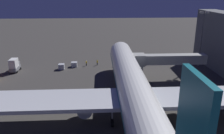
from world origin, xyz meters
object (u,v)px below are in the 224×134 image
at_px(jet_bridge, 164,59).
at_px(catering_truck, 14,65).
at_px(baggage_container_near_belt, 74,64).
at_px(ground_crew_near_nose_gear, 97,62).
at_px(apron_floodlight_mast, 202,35).
at_px(traffic_cone_nose_port, 127,66).
at_px(airliner_at_gate, 135,92).
at_px(baggage_container_mid_row, 61,67).
at_px(traffic_cone_nose_starboard, 113,67).
at_px(ground_crew_by_belt_loader, 86,63).

relative_size(jet_bridge, catering_truck, 4.46).
relative_size(baggage_container_near_belt, ground_crew_near_nose_gear, 1.01).
distance_m(apron_floodlight_mast, traffic_cone_nose_port, 25.28).
bearing_deg(airliner_at_gate, baggage_container_near_belt, -65.85).
height_order(airliner_at_gate, traffic_cone_nose_port, airliner_at_gate).
distance_m(jet_bridge, baggage_container_mid_row, 30.99).
bearing_deg(baggage_container_near_belt, apron_floodlight_mast, 178.13).
distance_m(airliner_at_gate, baggage_container_mid_row, 35.38).
relative_size(traffic_cone_nose_port, traffic_cone_nose_starboard, 1.00).
relative_size(apron_floodlight_mast, traffic_cone_nose_starboard, 31.45).
bearing_deg(catering_truck, jet_bridge, 168.62).
bearing_deg(baggage_container_mid_row, ground_crew_near_nose_gear, -162.09).
relative_size(jet_bridge, ground_crew_by_belt_loader, 11.37).
distance_m(catering_truck, baggage_container_near_belt, 17.77).
distance_m(baggage_container_near_belt, traffic_cone_nose_port, 16.77).
distance_m(baggage_container_near_belt, ground_crew_near_nose_gear, 7.46).
distance_m(airliner_at_gate, jet_bridge, 22.94).
relative_size(airliner_at_gate, catering_truck, 14.43).
bearing_deg(traffic_cone_nose_starboard, catering_truck, 3.96).
distance_m(catering_truck, ground_crew_by_belt_loader, 21.65).
bearing_deg(baggage_container_mid_row, ground_crew_by_belt_loader, -157.70).
relative_size(airliner_at_gate, traffic_cone_nose_port, 117.17).
bearing_deg(airliner_at_gate, jet_bridge, -118.21).
relative_size(ground_crew_near_nose_gear, traffic_cone_nose_starboard, 3.25).
distance_m(catering_truck, traffic_cone_nose_starboard, 29.79).
distance_m(apron_floodlight_mast, catering_truck, 57.98).
bearing_deg(jet_bridge, baggage_container_near_belt, -25.59).
relative_size(baggage_container_mid_row, traffic_cone_nose_port, 3.21).
xyz_separation_m(catering_truck, baggage_container_near_belt, (-17.37, -3.54, -1.22)).
relative_size(jet_bridge, ground_crew_near_nose_gear, 11.14).
xyz_separation_m(airliner_at_gate, baggage_container_mid_row, (18.18, -29.99, -4.67)).
xyz_separation_m(airliner_at_gate, traffic_cone_nose_port, (-2.20, -30.86, -5.24)).
height_order(traffic_cone_nose_port, traffic_cone_nose_starboard, same).
relative_size(airliner_at_gate, baggage_container_near_belt, 35.79).
height_order(catering_truck, baggage_container_near_belt, catering_truck).
bearing_deg(baggage_container_near_belt, ground_crew_near_nose_gear, -170.65).
bearing_deg(airliner_at_gate, traffic_cone_nose_port, -94.08).
xyz_separation_m(jet_bridge, baggage_container_mid_row, (29.02, -9.78, -4.77)).
bearing_deg(ground_crew_by_belt_loader, catering_truck, 11.38).
bearing_deg(apron_floodlight_mast, baggage_container_mid_row, 1.37).
bearing_deg(baggage_container_near_belt, jet_bridge, 154.41).
distance_m(airliner_at_gate, traffic_cone_nose_port, 31.38).
bearing_deg(jet_bridge, traffic_cone_nose_starboard, -39.23).
bearing_deg(catering_truck, airliner_at_gate, 137.89).
bearing_deg(ground_crew_by_belt_loader, traffic_cone_nose_port, 170.24).
xyz_separation_m(baggage_container_mid_row, ground_crew_by_belt_loader, (-7.50, -3.08, 0.12)).
bearing_deg(baggage_container_mid_row, baggage_container_near_belt, -147.37).
relative_size(jet_bridge, apron_floodlight_mast, 1.15).
bearing_deg(traffic_cone_nose_port, baggage_container_mid_row, 2.43).
distance_m(airliner_at_gate, apron_floodlight_mast, 40.43).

